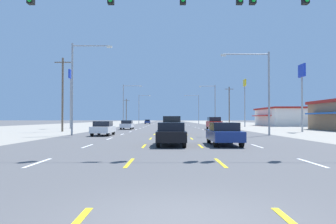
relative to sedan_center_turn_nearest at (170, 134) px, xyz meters
name	(u,v)px	position (x,y,z in m)	size (l,w,h in m)	color
ground_plane	(168,126)	(0.07, 50.97, -0.76)	(572.00, 572.00, 0.00)	#4C4C4F
lot_apron_left	(58,126)	(-24.68, 50.97, -0.75)	(28.00, 440.00, 0.01)	gray
lot_apron_right	(279,126)	(24.82, 50.97, -0.75)	(28.00, 440.00, 0.01)	gray
lane_markings	(168,124)	(0.07, 89.47, -0.75)	(10.64, 227.60, 0.01)	white
signal_span_wire	(177,35)	(0.28, -4.53, 5.13)	(25.57, 0.53, 9.78)	brown
sedan_center_turn_nearest	(170,134)	(0.00, 0.00, 0.00)	(1.80, 4.50, 1.46)	black
sedan_inner_right_near	(223,133)	(3.41, 0.18, 0.00)	(1.80, 4.50, 1.46)	navy
sedan_far_left_mid	(102,128)	(-6.76, 12.00, 0.00)	(1.80, 4.50, 1.46)	white
suv_center_turn_midfar	(171,125)	(0.20, 14.20, 0.27)	(1.98, 4.90, 1.98)	#B28C33
suv_far_right_far	(213,123)	(7.18, 30.84, 0.27)	(1.98, 4.90, 1.98)	red
sedan_far_left_farther	(126,125)	(-6.76, 30.90, 0.00)	(1.80, 4.50, 1.46)	silver
sedan_far_left_farthest	(147,122)	(-7.17, 88.20, 0.00)	(1.80, 4.50, 1.46)	navy
storefront_right_row_2	(290,117)	(29.69, 57.25, 1.46)	(14.74, 16.98, 4.40)	silver
pole_sign_left_row_1	(70,85)	(-17.20, 35.25, 6.89)	(0.24, 2.03, 10.25)	gray
pole_sign_right_row_1	(301,81)	(17.24, 21.04, 5.84)	(0.24, 1.90, 8.81)	gray
pole_sign_right_row_2	(244,92)	(16.07, 47.10, 6.59)	(0.24, 1.83, 10.07)	gray
streetlight_left_row_0	(76,82)	(-9.64, 12.48, 4.77)	(4.21, 0.26, 9.51)	gray
streetlight_right_row_0	(262,85)	(9.60, 12.48, 4.41)	(5.06, 0.26, 8.63)	gray
streetlight_left_row_1	(125,102)	(-9.63, 50.08, 4.66)	(4.22, 0.26, 9.28)	gray
streetlight_right_row_1	(213,103)	(9.87, 50.08, 4.55)	(3.63, 0.26, 9.20)	gray
streetlight_left_row_2	(139,107)	(-9.68, 87.69, 4.96)	(4.06, 0.26, 9.91)	gray
streetlight_right_row_2	(196,107)	(9.67, 87.69, 5.07)	(5.05, 0.26, 9.89)	gray
utility_pole_left_row_0	(62,93)	(-14.24, 22.08, 4.36)	(2.20, 0.26, 9.85)	brown
utility_pole_right_row_1	(228,105)	(15.37, 60.59, 4.38)	(2.20, 0.26, 9.87)	brown
utility_pole_left_row_2	(126,111)	(-15.20, 94.23, 3.90)	(2.20, 0.26, 8.93)	brown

